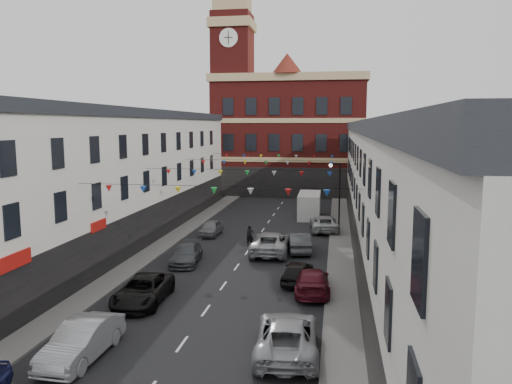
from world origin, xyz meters
The scene contains 21 objects.
ground centered at (0.00, 0.00, 0.00)m, with size 160.00×160.00×0.00m, color black.
pavement_left centered at (-6.90, 2.00, 0.07)m, with size 1.80×64.00×0.15m, color #605E5B.
pavement_right centered at (6.90, 2.00, 0.07)m, with size 1.80×64.00×0.15m, color #605E5B.
terrace_left centered at (-11.78, 1.00, 5.35)m, with size 8.40×56.00×10.70m.
terrace_right centered at (11.78, 1.00, 4.85)m, with size 8.40×56.00×9.70m.
civic_building centered at (0.00, 37.95, 8.14)m, with size 20.60×13.30×18.50m.
clock_tower centered at (-7.50, 35.00, 14.93)m, with size 5.60×5.60×30.00m.
distant_hill centered at (-4.00, 62.00, 5.00)m, with size 40.00×14.00×10.00m, color #304E24.
street_lamp centered at (6.55, 14.00, 3.90)m, with size 1.10×0.36×6.00m.
car_left_b centered at (-3.60, -13.94, 0.77)m, with size 1.63×4.69×1.54m, color #ACADB4.
car_left_c centered at (-3.60, -7.42, 0.70)m, with size 2.32×5.03×1.40m, color black.
car_left_d centered at (-3.60, 0.36, 0.64)m, with size 1.80×4.42×1.28m, color #474C4F.
car_left_e centered at (-4.09, 9.18, 0.64)m, with size 1.50×3.74×1.27m, color gray.
car_right_b centered at (4.59, -12.10, 0.77)m, with size 2.54×5.51×1.53m, color #9FA1A7.
car_right_c centered at (5.23, -4.35, 0.69)m, with size 1.94×4.78×1.39m, color #59111E.
car_right_d centered at (4.30, -2.69, 0.68)m, with size 1.61×4.00×1.36m, color black.
car_right_e centered at (3.84, 4.82, 0.73)m, with size 1.54×4.41×1.45m, color #43474A.
car_right_f centered at (5.50, 12.43, 0.71)m, with size 2.36×5.12×1.42m, color #B2B5B7.
moving_car centered at (1.80, 3.97, 0.81)m, with size 2.69×5.84×1.62m, color #AEB1B6.
white_van centered at (3.80, 18.97, 1.25)m, with size 2.18×5.66×2.50m, color silver.
pedestrian centered at (-0.14, 5.99, 0.80)m, with size 0.59×0.38×1.60m, color black.
Camera 1 is at (6.47, -31.80, 9.46)m, focal length 35.00 mm.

